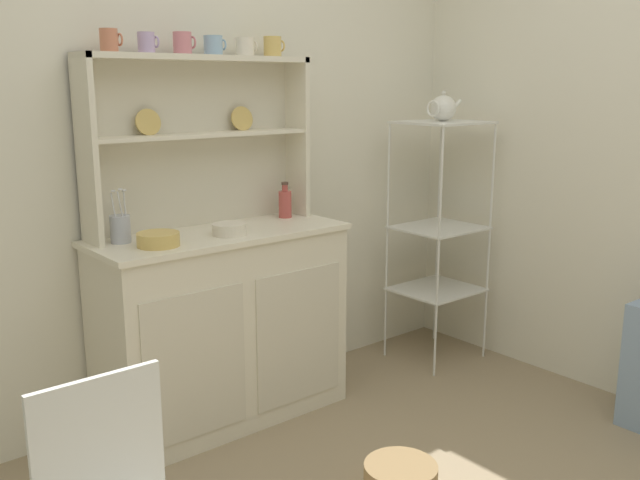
% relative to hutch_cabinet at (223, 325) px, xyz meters
% --- Properties ---
extents(wall_back, '(3.84, 0.05, 2.50)m').
position_rel_hutch_cabinet_xyz_m(wall_back, '(-0.01, 0.26, 0.81)').
color(wall_back, silver).
rests_on(wall_back, ground).
extents(hutch_cabinet, '(1.12, 0.45, 0.86)m').
position_rel_hutch_cabinet_xyz_m(hutch_cabinet, '(0.00, 0.00, 0.00)').
color(hutch_cabinet, silver).
rests_on(hutch_cabinet, ground).
extents(hutch_shelf_unit, '(1.04, 0.18, 0.74)m').
position_rel_hutch_cabinet_xyz_m(hutch_shelf_unit, '(0.00, 0.16, 0.85)').
color(hutch_shelf_unit, beige).
rests_on(hutch_shelf_unit, hutch_cabinet).
extents(bakers_rack, '(0.43, 0.38, 1.29)m').
position_rel_hutch_cabinet_xyz_m(bakers_rack, '(1.28, -0.12, 0.37)').
color(bakers_rack, silver).
rests_on(bakers_rack, ground).
extents(cup_terracotta_0, '(0.08, 0.07, 0.09)m').
position_rel_hutch_cabinet_xyz_m(cup_terracotta_0, '(-0.39, 0.12, 1.20)').
color(cup_terracotta_0, '#C67556').
rests_on(cup_terracotta_0, hutch_shelf_unit).
extents(cup_lilac_1, '(0.08, 0.07, 0.08)m').
position_rel_hutch_cabinet_xyz_m(cup_lilac_1, '(-0.23, 0.12, 1.20)').
color(cup_lilac_1, '#B79ECC').
rests_on(cup_lilac_1, hutch_shelf_unit).
extents(cup_rose_2, '(0.09, 0.08, 0.09)m').
position_rel_hutch_cabinet_xyz_m(cup_rose_2, '(-0.07, 0.12, 1.20)').
color(cup_rose_2, '#D17A84').
rests_on(cup_rose_2, hutch_shelf_unit).
extents(cup_sky_3, '(0.09, 0.08, 0.08)m').
position_rel_hutch_cabinet_xyz_m(cup_sky_3, '(0.07, 0.12, 1.20)').
color(cup_sky_3, '#8EB2D1').
rests_on(cup_sky_3, hutch_shelf_unit).
extents(cup_cream_4, '(0.09, 0.08, 0.08)m').
position_rel_hutch_cabinet_xyz_m(cup_cream_4, '(0.23, 0.12, 1.20)').
color(cup_cream_4, silver).
rests_on(cup_cream_4, hutch_shelf_unit).
extents(cup_gold_5, '(0.09, 0.08, 0.09)m').
position_rel_hutch_cabinet_xyz_m(cup_gold_5, '(0.38, 0.12, 1.20)').
color(cup_gold_5, '#DBB760').
rests_on(cup_gold_5, hutch_shelf_unit).
extents(bowl_mixing_large, '(0.17, 0.17, 0.05)m').
position_rel_hutch_cabinet_xyz_m(bowl_mixing_large, '(-0.33, -0.07, 0.45)').
color(bowl_mixing_large, '#DBB760').
rests_on(bowl_mixing_large, hutch_cabinet).
extents(bowl_floral_medium, '(0.14, 0.14, 0.05)m').
position_rel_hutch_cabinet_xyz_m(bowl_floral_medium, '(0.00, -0.07, 0.44)').
color(bowl_floral_medium, silver).
rests_on(bowl_floral_medium, hutch_cabinet).
extents(jam_bottle, '(0.06, 0.06, 0.17)m').
position_rel_hutch_cabinet_xyz_m(jam_bottle, '(0.41, 0.09, 0.49)').
color(jam_bottle, '#B74C47').
rests_on(jam_bottle, hutch_cabinet).
extents(utensil_jar, '(0.08, 0.08, 0.22)m').
position_rel_hutch_cabinet_xyz_m(utensil_jar, '(-0.41, 0.08, 0.48)').
color(utensil_jar, '#B2B7C6').
rests_on(utensil_jar, hutch_cabinet).
extents(porcelain_teapot, '(0.22, 0.13, 0.15)m').
position_rel_hutch_cabinet_xyz_m(porcelain_teapot, '(1.28, -0.12, 0.92)').
color(porcelain_teapot, white).
rests_on(porcelain_teapot, bakers_rack).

